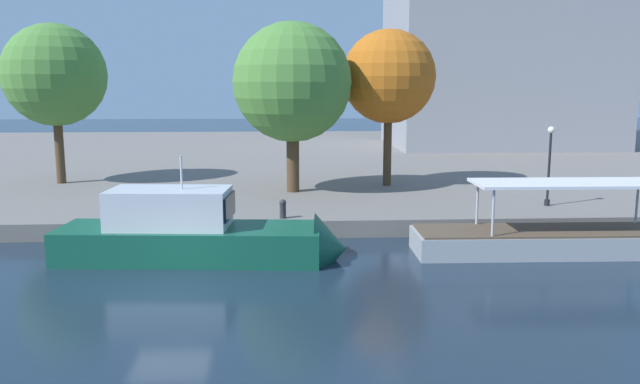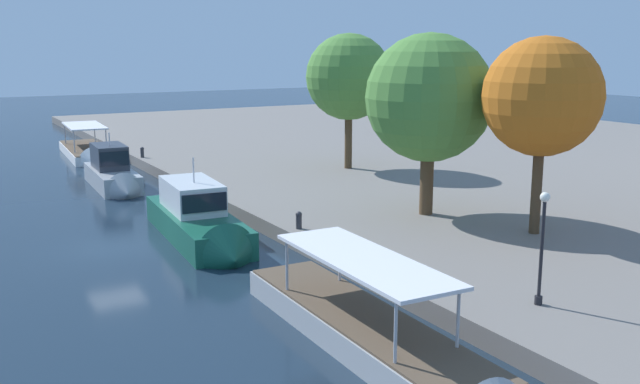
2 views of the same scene
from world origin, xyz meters
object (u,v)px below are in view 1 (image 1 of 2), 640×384
(mooring_bollard_2, at_px, (283,208))
(tree_1, at_px, (389,77))
(tree_0, at_px, (293,84))
(tree_2, at_px, (55,76))
(lamp_post, at_px, (549,162))
(motor_yacht_2, at_px, (204,238))
(tour_boat_3, at_px, (588,245))

(mooring_bollard_2, height_order, tree_1, tree_1)
(mooring_bollard_2, bearing_deg, tree_0, 85.22)
(tree_2, bearing_deg, lamp_post, -19.06)
(tree_1, bearing_deg, tree_2, 174.08)
(lamp_post, bearing_deg, tree_2, 160.94)
(tree_0, bearing_deg, tree_2, 162.79)
(mooring_bollard_2, bearing_deg, motor_yacht_2, -127.81)
(tour_boat_3, relative_size, tree_2, 1.42)
(tour_boat_3, relative_size, tree_1, 1.48)
(lamp_post, distance_m, tree_2, 28.32)
(mooring_bollard_2, height_order, lamp_post, lamp_post)
(motor_yacht_2, height_order, tree_2, tree_2)
(tour_boat_3, relative_size, lamp_post, 3.44)
(motor_yacht_2, bearing_deg, tree_0, 76.42)
(motor_yacht_2, relative_size, tree_0, 1.20)
(tour_boat_3, xyz_separation_m, tree_0, (-11.61, 10.78, 6.40))
(motor_yacht_2, relative_size, tree_2, 1.18)
(lamp_post, xyz_separation_m, tree_1, (-6.76, 7.10, 4.17))
(motor_yacht_2, bearing_deg, tree_2, 128.98)
(tour_boat_3, distance_m, tree_2, 30.58)
(tour_boat_3, height_order, tree_0, tree_0)
(tree_2, bearing_deg, tree_0, -17.21)
(mooring_bollard_2, relative_size, lamp_post, 0.22)
(tree_1, bearing_deg, tour_boat_3, -65.50)
(mooring_bollard_2, relative_size, tree_0, 0.09)
(lamp_post, bearing_deg, tree_0, 158.90)
(motor_yacht_2, bearing_deg, lamp_post, 25.72)
(mooring_bollard_2, distance_m, lamp_post, 13.30)
(mooring_bollard_2, xyz_separation_m, lamp_post, (12.99, 2.28, 1.68))
(tree_0, height_order, tree_2, tree_2)
(motor_yacht_2, distance_m, mooring_bollard_2, 4.94)
(tree_2, bearing_deg, tour_boat_3, -30.54)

